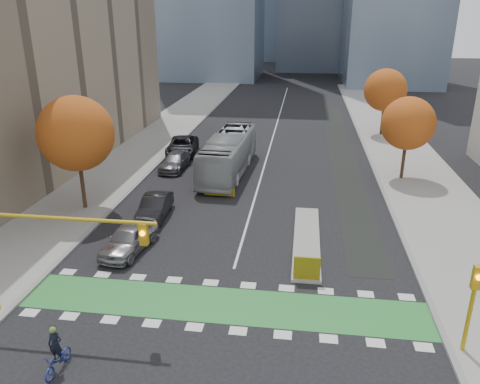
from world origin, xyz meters
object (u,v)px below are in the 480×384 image
(tree_west, at_px, (76,134))
(tree_east_near, at_px, (408,124))
(parked_car_a, at_px, (129,238))
(parked_car_b, at_px, (155,207))
(bus, at_px, (229,154))
(parked_car_d, at_px, (182,146))
(hazard_board, at_px, (307,268))
(cyclist, at_px, (57,356))
(tree_east_far, at_px, (385,90))
(traffic_signal_west, at_px, (37,239))
(traffic_signal_east, at_px, (473,296))
(parked_car_c, at_px, (175,161))

(tree_west, xyz_separation_m, tree_east_near, (24.00, 10.00, -0.75))
(parked_car_a, xyz_separation_m, parked_car_b, (0.00, 5.00, -0.05))
(tree_east_near, xyz_separation_m, bus, (-15.00, -0.24, -3.09))
(tree_west, distance_m, tree_east_near, 26.01)
(parked_car_a, xyz_separation_m, parked_car_d, (-2.12, 20.83, 0.02))
(tree_west, relative_size, parked_car_d, 1.34)
(hazard_board, xyz_separation_m, tree_east_near, (8.00, 17.80, 4.06))
(cyclist, distance_m, bus, 25.74)
(tree_east_far, relative_size, parked_car_b, 1.62)
(traffic_signal_west, relative_size, traffic_signal_east, 2.08)
(tree_east_near, xyz_separation_m, parked_car_b, (-18.50, -10.73, -4.09))
(parked_car_a, relative_size, parked_car_b, 1.03)
(traffic_signal_east, distance_m, parked_car_d, 33.64)
(tree_east_near, distance_m, traffic_signal_east, 22.66)
(tree_west, bearing_deg, cyclist, -68.26)
(traffic_signal_west, height_order, cyclist, traffic_signal_west)
(parked_car_b, bearing_deg, parked_car_d, 94.72)
(parked_car_a, bearing_deg, bus, 85.01)
(hazard_board, distance_m, cyclist, 12.58)
(tree_east_near, height_order, bus, tree_east_near)
(tree_west, bearing_deg, parked_car_b, -7.56)
(hazard_board, relative_size, parked_car_a, 0.29)
(tree_west, distance_m, bus, 13.82)
(cyclist, bearing_deg, traffic_signal_west, 127.71)
(traffic_signal_west, bearing_deg, traffic_signal_east, 0.01)
(tree_east_far, bearing_deg, parked_car_b, -125.41)
(cyclist, bearing_deg, parked_car_a, 98.22)
(parked_car_c, bearing_deg, tree_east_far, 39.69)
(tree_east_near, distance_m, bus, 15.32)
(parked_car_a, xyz_separation_m, parked_car_c, (-1.51, 15.83, -0.10))
(traffic_signal_west, bearing_deg, parked_car_c, 90.21)
(tree_west, height_order, bus, tree_west)
(traffic_signal_west, height_order, parked_car_d, traffic_signal_west)
(cyclist, distance_m, parked_car_b, 15.11)
(tree_east_near, bearing_deg, traffic_signal_east, -93.81)
(tree_east_far, distance_m, parked_car_d, 24.17)
(traffic_signal_west, height_order, parked_car_b, traffic_signal_west)
(tree_west, xyz_separation_m, parked_car_c, (3.99, 10.10, -4.89))
(parked_car_a, bearing_deg, parked_car_c, 103.19)
(tree_east_far, xyz_separation_m, parked_car_c, (-20.51, -15.90, -4.51))
(hazard_board, distance_m, traffic_signal_west, 13.23)
(tree_east_near, relative_size, bus, 0.56)
(traffic_signal_west, xyz_separation_m, parked_car_d, (-0.69, 27.62, -3.18))
(traffic_signal_west, xyz_separation_m, parked_car_a, (1.43, 6.78, -3.21))
(bus, xyz_separation_m, parked_car_a, (-3.50, -15.49, -0.94))
(parked_car_c, bearing_deg, tree_west, -109.63)
(hazard_board, bearing_deg, tree_east_near, 65.80)
(parked_car_d, bearing_deg, parked_car_a, -91.01)
(tree_west, height_order, parked_car_b, tree_west)
(cyclist, bearing_deg, hazard_board, 43.26)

